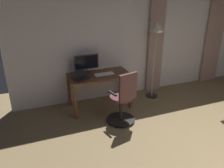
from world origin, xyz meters
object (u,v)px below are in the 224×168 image
(computer_monitor, at_px, (86,63))
(floor_lamp, at_px, (156,35))
(computer_keyboard, at_px, (104,74))
(laptop, at_px, (81,76))
(computer_mouse, at_px, (101,69))
(office_chair, at_px, (123,100))
(desk, at_px, (99,79))

(computer_monitor, xyz_separation_m, floor_lamp, (-1.55, 0.19, 0.52))
(computer_keyboard, relative_size, laptop, 1.00)
(computer_keyboard, bearing_deg, computer_monitor, -41.52)
(floor_lamp, bearing_deg, computer_mouse, -11.49)
(office_chair, height_order, floor_lamp, floor_lamp)
(computer_monitor, distance_m, laptop, 0.42)
(laptop, height_order, computer_mouse, laptop)
(desk, relative_size, computer_monitor, 2.46)
(computer_keyboard, xyz_separation_m, laptop, (0.51, 0.06, 0.04))
(desk, relative_size, office_chair, 1.22)
(desk, distance_m, floor_lamp, 1.58)
(computer_keyboard, relative_size, computer_mouse, 4.12)
(desk, bearing_deg, computer_monitor, -46.86)
(computer_mouse, bearing_deg, computer_keyboard, 81.73)
(computer_mouse, bearing_deg, computer_monitor, 8.42)
(desk, height_order, floor_lamp, floor_lamp)
(desk, height_order, office_chair, office_chair)
(computer_keyboard, distance_m, laptop, 0.51)
(laptop, bearing_deg, computer_keyboard, 159.30)
(floor_lamp, bearing_deg, office_chair, 36.02)
(computer_mouse, relative_size, floor_lamp, 0.06)
(computer_keyboard, height_order, laptop, laptop)
(computer_keyboard, bearing_deg, desk, -24.89)
(office_chair, xyz_separation_m, computer_monitor, (0.41, -1.02, 0.48))
(computer_monitor, bearing_deg, desk, 133.14)
(desk, xyz_separation_m, laptop, (0.42, 0.10, 0.16))
(computer_keyboard, xyz_separation_m, floor_lamp, (-1.25, -0.07, 0.72))
(computer_mouse, bearing_deg, office_chair, 93.61)
(office_chair, xyz_separation_m, computer_keyboard, (0.11, -0.75, 0.28))
(office_chair, bearing_deg, computer_monitor, 99.52)
(office_chair, relative_size, laptop, 2.60)
(desk, distance_m, computer_keyboard, 0.15)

